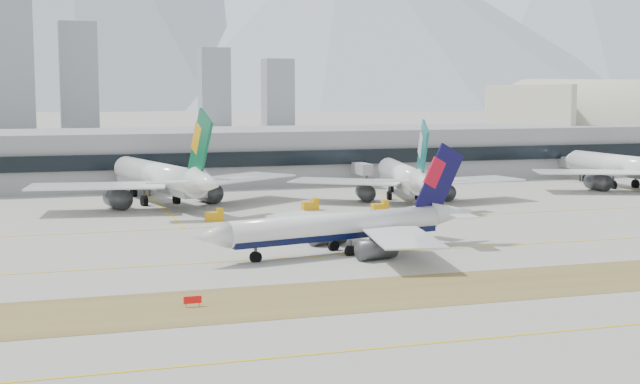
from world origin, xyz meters
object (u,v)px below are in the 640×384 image
object	(u,v)px
taxiing_airliner	(346,227)
hangar	(634,162)
widebody_eva	(162,179)
terminal	(225,155)
widebody_china_air	(627,168)
widebody_cathay	(404,178)

from	to	relation	value
taxiing_airliner	hangar	xyz separation A→B (m)	(158.47, 138.09, -4.07)
widebody_eva	terminal	bearing A→B (deg)	-39.89
widebody_china_air	terminal	size ratio (longest dim) A/B	0.21
widebody_eva	terminal	xyz separation A→B (m)	(24.41, 48.71, 1.41)
taxiing_airliner	terminal	world-z (taller)	taxiing_airliner
taxiing_airliner	hangar	size ratio (longest dim) A/B	0.57
taxiing_airliner	widebody_china_air	distance (m)	122.34
terminal	widebody_china_air	bearing A→B (deg)	-27.47
widebody_eva	widebody_cathay	size ratio (longest dim) A/B	1.13
widebody_cathay	hangar	bearing A→B (deg)	-46.04
taxiing_airliner	widebody_eva	world-z (taller)	widebody_eva
widebody_eva	widebody_cathay	xyz separation A→B (m)	(56.55, -7.92, -0.71)
taxiing_airliner	widebody_china_air	world-z (taller)	widebody_china_air
widebody_cathay	hangar	distance (m)	144.61
hangar	widebody_cathay	bearing A→B (deg)	-147.90
hangar	widebody_eva	bearing A→B (deg)	-158.95
widebody_china_air	terminal	bearing A→B (deg)	61.59
widebody_eva	widebody_china_air	world-z (taller)	widebody_eva
widebody_china_air	hangar	world-z (taller)	hangar
widebody_eva	widebody_cathay	world-z (taller)	widebody_eva
terminal	widebody_cathay	bearing A→B (deg)	-60.42
widebody_cathay	widebody_china_air	world-z (taller)	widebody_china_air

